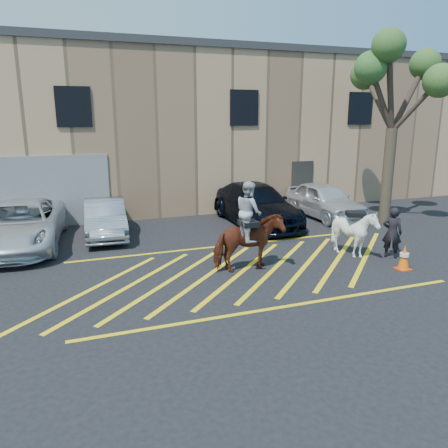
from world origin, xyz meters
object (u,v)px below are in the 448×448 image
object	(u,v)px
car_silver_sedan	(105,218)
saddled_white	(354,232)
tree	(396,77)
car_white_suv	(324,200)
handler	(392,233)
car_blue_suv	(256,204)
mounted_bay	(248,236)
car_white_pickup	(20,225)
traffic_cone	(404,257)

from	to	relation	value
car_silver_sedan	saddled_white	distance (m)	8.70
saddled_white	tree	bearing A→B (deg)	40.35
car_white_suv	handler	size ratio (longest dim) A/B	2.77
saddled_white	handler	bearing A→B (deg)	-24.34
car_blue_suv	tree	world-z (taller)	tree
handler	car_white_suv	bearing A→B (deg)	-57.97
car_blue_suv	handler	bearing A→B (deg)	-68.77
handler	mounted_bay	xyz separation A→B (m)	(-4.63, 0.39, 0.24)
car_white_pickup	traffic_cone	xyz separation A→B (m)	(10.43, -6.11, -0.40)
tree	car_blue_suv	bearing A→B (deg)	161.39
mounted_bay	car_white_suv	bearing A→B (deg)	41.69
car_white_suv	mounted_bay	size ratio (longest dim) A/B	1.71
traffic_cone	tree	bearing A→B (deg)	55.86
car_white_pickup	mounted_bay	distance (m)	7.78
saddled_white	car_silver_sedan	bearing A→B (deg)	144.00
car_white_suv	saddled_white	bearing A→B (deg)	-114.21
car_silver_sedan	car_white_suv	bearing A→B (deg)	2.27
car_white_suv	car_silver_sedan	bearing A→B (deg)	177.71
car_blue_suv	saddled_white	bearing A→B (deg)	-77.68
handler	traffic_cone	distance (m)	1.19
car_silver_sedan	tree	xyz separation A→B (m)	(10.91, -1.83, 5.03)
car_white_suv	tree	xyz separation A→B (m)	(1.78, -1.70, 4.95)
car_white_suv	mounted_bay	world-z (taller)	mounted_bay
handler	saddled_white	world-z (taller)	handler
saddled_white	traffic_cone	bearing A→B (deg)	-67.56
car_white_pickup	saddled_white	bearing A→B (deg)	-19.79
car_white_pickup	traffic_cone	distance (m)	12.09
tree	car_white_pickup	bearing A→B (deg)	174.51
car_blue_suv	handler	world-z (taller)	same
car_white_pickup	car_white_suv	xyz separation A→B (m)	(11.89, 0.38, -0.02)
car_white_pickup	car_blue_suv	world-z (taller)	car_blue_suv
car_white_suv	saddled_white	world-z (taller)	saddled_white
car_silver_sedan	car_white_pickup	bearing A→B (deg)	-166.47
car_silver_sedan	traffic_cone	world-z (taller)	car_silver_sedan
handler	tree	size ratio (longest dim) A/B	0.22
saddled_white	traffic_cone	xyz separation A→B (m)	(0.62, -1.50, -0.40)
mounted_bay	saddled_white	bearing A→B (deg)	1.26
car_white_pickup	car_white_suv	world-z (taller)	car_white_pickup
car_silver_sedan	car_white_suv	distance (m)	9.13
car_silver_sedan	handler	bearing A→B (deg)	-31.58
car_white_pickup	car_silver_sedan	xyz separation A→B (m)	(2.77, 0.51, -0.10)
handler	traffic_cone	world-z (taller)	handler
saddled_white	tree	distance (m)	7.07
car_blue_suv	traffic_cone	world-z (taller)	car_blue_suv
handler	saddled_white	distance (m)	1.14
handler	mounted_bay	distance (m)	4.66
car_silver_sedan	mounted_bay	bearing A→B (deg)	-53.40
tree	car_silver_sedan	bearing A→B (deg)	170.50
car_white_pickup	tree	size ratio (longest dim) A/B	0.75
saddled_white	traffic_cone	distance (m)	1.68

